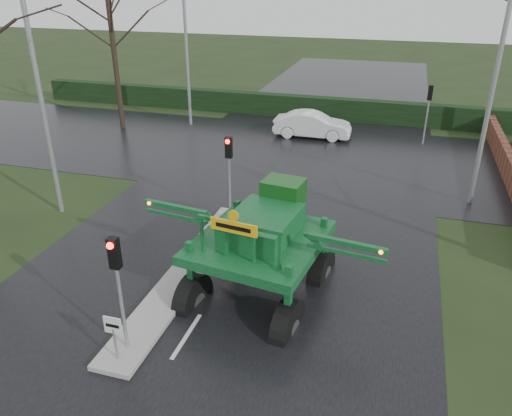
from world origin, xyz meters
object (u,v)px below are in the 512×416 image
(traffic_signal_mid, at_px, (229,160))
(street_light_right, at_px, (489,65))
(traffic_signal_near, at_px, (117,271))
(crop_sprayer, at_px, (193,239))
(street_light_left_near, at_px, (42,70))
(keep_left_sign, at_px, (114,331))
(traffic_signal_far, at_px, (429,101))
(white_sedan, at_px, (312,137))
(street_light_left_far, at_px, (190,31))

(traffic_signal_mid, height_order, street_light_right, street_light_right)
(traffic_signal_near, height_order, crop_sprayer, crop_sprayer)
(traffic_signal_mid, height_order, street_light_left_near, street_light_left_near)
(traffic_signal_mid, bearing_deg, keep_left_sign, -90.00)
(traffic_signal_far, height_order, street_light_right, street_light_right)
(street_light_left_near, xyz_separation_m, white_sedan, (8.06, 13.55, -5.99))
(street_light_left_near, bearing_deg, white_sedan, 59.23)
(traffic_signal_far, xyz_separation_m, crop_sprayer, (-6.97, -18.18, -0.48))
(traffic_signal_near, bearing_deg, street_light_left_near, 134.53)
(traffic_signal_near, height_order, white_sedan, traffic_signal_near)
(keep_left_sign, relative_size, street_light_right, 0.14)
(street_light_left_near, relative_size, crop_sprayer, 1.26)
(street_light_right, bearing_deg, street_light_left_far, 153.98)
(keep_left_sign, relative_size, crop_sprayer, 0.17)
(traffic_signal_far, bearing_deg, street_light_left_near, 43.63)
(traffic_signal_mid, height_order, traffic_signal_far, same)
(traffic_signal_near, bearing_deg, traffic_signal_far, 69.64)
(keep_left_sign, xyz_separation_m, traffic_signal_mid, (0.00, 8.99, 1.53))
(street_light_left_near, relative_size, white_sedan, 2.12)
(traffic_signal_far, bearing_deg, keep_left_sign, 70.07)
(traffic_signal_near, xyz_separation_m, street_light_left_near, (-6.89, 7.01, 3.40))
(keep_left_sign, distance_m, white_sedan, 21.11)
(street_light_left_near, relative_size, street_light_right, 1.00)
(street_light_left_near, xyz_separation_m, street_light_right, (16.39, 6.00, 0.00))
(traffic_signal_mid, height_order, street_light_left_far, street_light_left_far)
(traffic_signal_mid, distance_m, street_light_left_near, 7.83)
(street_light_right, bearing_deg, traffic_signal_near, -126.13)
(traffic_signal_near, height_order, street_light_right, street_light_right)
(traffic_signal_near, relative_size, white_sedan, 0.75)
(street_light_right, bearing_deg, keep_left_sign, -125.12)
(keep_left_sign, xyz_separation_m, crop_sprayer, (0.83, 3.33, 1.05))
(street_light_left_far, bearing_deg, white_sedan, -3.22)
(keep_left_sign, distance_m, traffic_signal_mid, 9.12)
(traffic_signal_mid, bearing_deg, white_sedan, 84.46)
(street_light_left_near, height_order, street_light_right, same)
(street_light_left_far, height_order, crop_sprayer, street_light_left_far)
(traffic_signal_far, height_order, crop_sprayer, crop_sprayer)
(street_light_left_near, xyz_separation_m, street_light_left_far, (0.00, 14.00, 0.00))
(crop_sprayer, bearing_deg, street_light_left_near, 159.55)
(street_light_left_far, bearing_deg, traffic_signal_far, 0.03)
(traffic_signal_near, relative_size, traffic_signal_far, 1.00)
(traffic_signal_far, bearing_deg, traffic_signal_near, 69.64)
(traffic_signal_far, bearing_deg, crop_sprayer, 69.02)
(traffic_signal_near, distance_m, traffic_signal_mid, 8.50)
(traffic_signal_far, bearing_deg, street_light_left_far, 0.03)
(traffic_signal_mid, distance_m, white_sedan, 12.38)
(keep_left_sign, height_order, traffic_signal_near, traffic_signal_near)
(traffic_signal_near, bearing_deg, keep_left_sign, -90.00)
(street_light_left_near, height_order, crop_sprayer, street_light_left_near)
(traffic_signal_near, distance_m, traffic_signal_far, 22.42)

